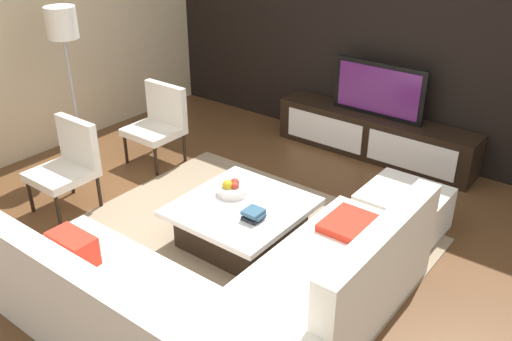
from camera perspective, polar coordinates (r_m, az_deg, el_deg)
ground_plane at (r=4.88m, az=-1.24°, el=-8.20°), size 14.00×14.00×0.00m
feature_wall_back at (r=6.46m, az=14.23°, el=13.70°), size 6.40×0.12×2.80m
side_wall_left at (r=6.74m, az=-22.55°, el=13.02°), size 0.12×5.20×2.80m
area_rug at (r=4.93m, az=-2.16°, el=-7.74°), size 2.98×2.56×0.01m
media_console at (r=6.56m, az=11.98°, el=3.49°), size 2.35×0.44×0.50m
television at (r=6.36m, az=12.47°, el=8.07°), size 1.08×0.06×0.61m
sectional_couch at (r=3.94m, az=-3.18°, el=-13.19°), size 2.35×2.41×0.81m
coffee_table at (r=4.89m, az=-1.45°, el=-5.32°), size 1.03×1.07×0.38m
accent_chair_near at (r=5.59m, az=-18.63°, el=0.95°), size 0.53×0.54×0.87m
floor_lamp at (r=6.16m, az=-19.14°, el=13.08°), size 0.31×0.31×1.75m
ottoman at (r=5.21m, az=14.79°, el=-4.07°), size 0.70×0.70×0.40m
fruit_bowl at (r=4.94m, az=-2.42°, el=-1.89°), size 0.28×0.28×0.14m
accent_chair_far at (r=6.33m, az=-9.88°, el=5.17°), size 0.57×0.52×0.87m
book_stack at (r=4.57m, az=-0.26°, el=-4.51°), size 0.18×0.17×0.09m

